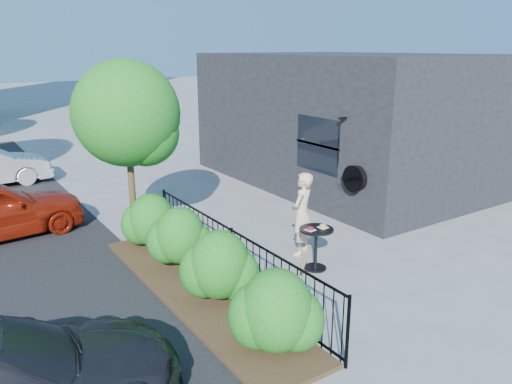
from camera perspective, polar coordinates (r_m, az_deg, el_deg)
ground at (r=10.13m, az=4.65°, el=-8.32°), size 120.00×120.00×0.00m
shop_building at (r=16.38m, az=10.31°, el=8.27°), size 6.22×9.00×4.00m
fence at (r=9.12m, az=-2.76°, el=-7.32°), size 0.05×6.05×1.10m
planting_bed at (r=9.05m, az=-6.60°, el=-11.28°), size 1.30×6.00×0.08m
shrubs at (r=8.89m, az=-6.46°, el=-7.10°), size 1.10×5.60×1.24m
patio_tree at (r=10.66m, az=-14.12°, el=8.00°), size 2.20×2.20×3.94m
cafe_table at (r=9.79m, az=6.88°, el=-5.60°), size 0.67×0.67×0.90m
woman at (r=10.38m, az=5.28°, el=-2.51°), size 0.76×0.67×1.76m
shovel at (r=8.05m, az=4.80°, el=-10.78°), size 0.43×0.16×1.26m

